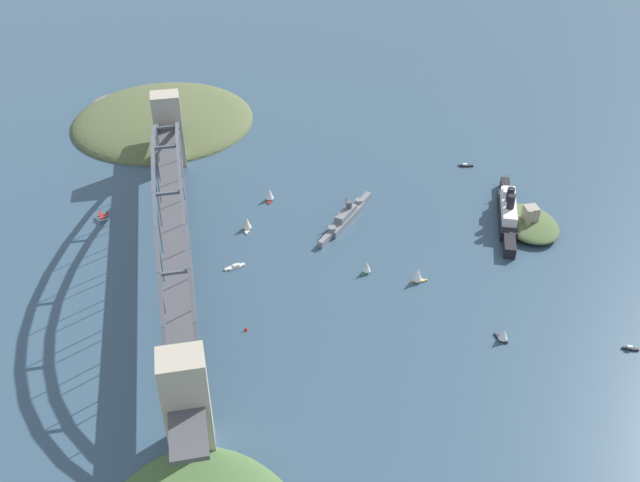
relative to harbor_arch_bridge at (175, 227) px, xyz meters
name	(u,v)px	position (x,y,z in m)	size (l,w,h in m)	color
ground_plane	(181,269)	(0.00, 0.00, -28.79)	(1400.00, 1400.00, 0.00)	#334C60
harbor_arch_bridge	(175,227)	(0.00, 0.00, 0.00)	(311.35, 18.80, 68.02)	#ADA38E
headland_west_shore	(161,120)	(-194.00, -7.49, -28.79)	(142.12, 139.52, 22.89)	#515B38
ocean_liner	(508,212)	(-9.88, 200.67, -22.70)	(79.58, 35.62, 21.65)	black
naval_cruiser	(346,217)	(-28.22, 102.55, -25.39)	(50.71, 44.84, 18.19)	slate
fort_island_mid_harbor	(529,223)	(1.11, 209.82, -24.83)	(44.36, 34.10, 16.38)	#4C6038
seaplane_taxiing_near_bridge	(103,217)	(-60.60, -45.37, -26.84)	(9.08, 7.22, 4.84)	#B7B7B2
small_boat_0	(630,348)	(109.17, 213.90, -27.94)	(4.18, 7.60, 2.36)	black
small_boat_1	(235,267)	(5.00, 30.27, -28.02)	(4.88, 12.08, 2.09)	silver
small_boat_2	(270,194)	(-62.23, 59.70, -24.38)	(9.21, 6.41, 9.59)	#B2231E
small_boat_3	(503,335)	(90.42, 155.01, -25.05)	(8.21, 6.37, 7.92)	black
small_boat_4	(466,165)	(-78.50, 200.08, -28.03)	(3.74, 10.42, 2.07)	black
small_boat_5	(367,267)	(24.27, 102.16, -24.96)	(6.29, 7.00, 8.26)	#2D6B3D
small_boat_6	(247,223)	(-31.94, 41.46, -24.50)	(9.62, 6.23, 9.34)	silver
small_boat_7	(418,275)	(37.39, 127.64, -23.97)	(5.41, 9.29, 10.36)	gold
channel_marker_buoy	(246,329)	(57.93, 30.33, -27.67)	(2.20, 2.20, 2.75)	red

